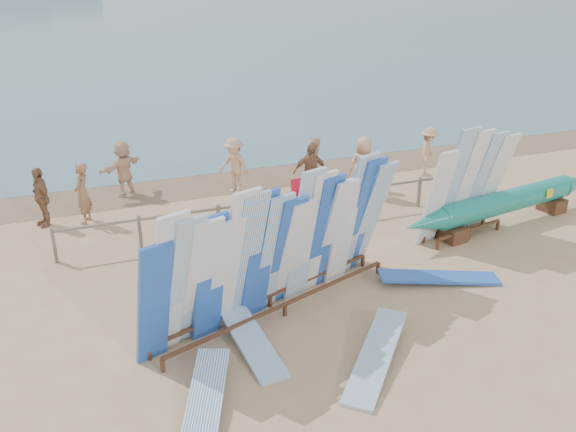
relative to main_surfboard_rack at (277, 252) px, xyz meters
name	(u,v)px	position (x,y,z in m)	size (l,w,h in m)	color
ground	(338,275)	(1.82, 0.94, -1.36)	(160.00, 160.00, 0.00)	tan
wet_sand_strip	(245,178)	(1.82, 8.14, -1.36)	(40.00, 2.60, 0.01)	#86664B
fence	(291,204)	(1.82, 3.94, -0.73)	(12.08, 0.08, 0.90)	#776C59
main_surfboard_rack	(277,252)	(0.00, 0.00, 0.00)	(5.95, 2.77, 3.01)	brown
side_surfboard_rack	(467,187)	(5.73, 1.73, 0.02)	(2.74, 1.29, 3.06)	brown
outrigger_canoe	(507,203)	(7.28, 1.94, -0.71)	(7.12, 1.78, 1.01)	brown
vendor_table	(453,217)	(5.77, 2.20, -1.01)	(0.82, 0.61, 1.04)	brown
flat_board_a	(247,342)	(-0.92, -0.83, -1.36)	(0.56, 2.70, 0.07)	#89B3DB
flat_board_e	(205,416)	(-2.16, -2.52, -1.36)	(0.56, 2.70, 0.07)	white
flat_board_b	(376,363)	(1.04, -2.27, -1.36)	(0.56, 2.70, 0.07)	#89B3DB
flat_board_d	(439,282)	(3.79, -0.15, -1.36)	(0.56, 2.70, 0.07)	blue
beach_chair_left	(303,201)	(2.59, 4.92, -1.10)	(0.64, 0.66, 0.88)	red
beach_chair_right	(328,203)	(3.21, 4.56, -1.12)	(0.62, 0.64, 0.81)	red
stroller	(319,199)	(2.89, 4.47, -0.92)	(0.81, 0.94, 1.09)	red
beachgoer_4	(310,172)	(3.06, 5.56, -0.48)	(1.03, 0.44, 1.75)	#8C6042
beachgoer_1	(82,193)	(-3.34, 6.21, -0.51)	(0.62, 0.34, 1.70)	#8C6042
beachgoer_9	(428,152)	(7.56, 6.20, -0.53)	(1.07, 0.44, 1.65)	tan
beachgoer_8	(361,164)	(4.97, 5.96, -0.58)	(0.75, 0.36, 1.55)	beige
beachgoer_11	(123,168)	(-2.05, 7.97, -0.50)	(1.60, 0.52, 1.72)	beige
beachgoer_6	(363,167)	(4.69, 5.33, -0.43)	(0.90, 0.43, 1.84)	tan
beachgoer_3	(234,165)	(1.16, 7.02, -0.49)	(1.11, 0.46, 1.73)	tan
beachgoer_7	(313,166)	(3.34, 5.99, -0.46)	(0.65, 0.36, 1.79)	#8C6042
beachgoer_extra_1	(41,197)	(-4.40, 6.41, -0.54)	(0.96, 0.42, 1.64)	#8C6042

